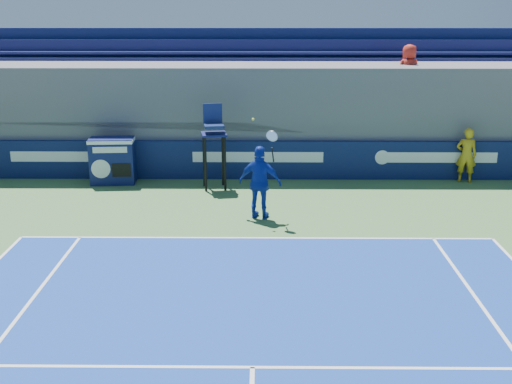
{
  "coord_description": "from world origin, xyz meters",
  "views": [
    {
      "loc": [
        0.14,
        -2.08,
        5.32
      ],
      "look_at": [
        0.0,
        11.5,
        1.25
      ],
      "focal_mm": 45.0,
      "sensor_mm": 36.0,
      "label": 1
    }
  ],
  "objects_px": {
    "ball_person": "(466,155)",
    "match_clock": "(113,160)",
    "tennis_player": "(260,182)",
    "umpire_chair": "(214,137)"
  },
  "relations": [
    {
      "from": "ball_person",
      "to": "match_clock",
      "type": "distance_m",
      "value": 10.65
    },
    {
      "from": "ball_person",
      "to": "tennis_player",
      "type": "relative_size",
      "value": 0.65
    },
    {
      "from": "match_clock",
      "to": "umpire_chair",
      "type": "xyz_separation_m",
      "value": [
        3.09,
        -0.49,
        0.79
      ]
    },
    {
      "from": "ball_person",
      "to": "umpire_chair",
      "type": "height_order",
      "value": "umpire_chair"
    },
    {
      "from": "ball_person",
      "to": "match_clock",
      "type": "xyz_separation_m",
      "value": [
        -10.64,
        -0.25,
        -0.1
      ]
    },
    {
      "from": "ball_person",
      "to": "umpire_chair",
      "type": "xyz_separation_m",
      "value": [
        -7.55,
        -0.74,
        0.68
      ]
    },
    {
      "from": "ball_person",
      "to": "match_clock",
      "type": "bearing_deg",
      "value": 13.29
    },
    {
      "from": "match_clock",
      "to": "umpire_chair",
      "type": "distance_m",
      "value": 3.23
    },
    {
      "from": "match_clock",
      "to": "tennis_player",
      "type": "bearing_deg",
      "value": -35.77
    },
    {
      "from": "ball_person",
      "to": "tennis_player",
      "type": "height_order",
      "value": "tennis_player"
    }
  ]
}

